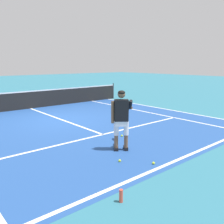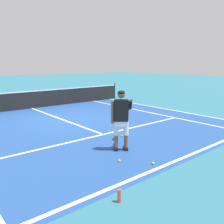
{
  "view_description": "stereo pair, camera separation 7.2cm",
  "coord_description": "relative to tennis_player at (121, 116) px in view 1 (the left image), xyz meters",
  "views": [
    {
      "loc": [
        -4.97,
        -9.31,
        2.44
      ],
      "look_at": [
        -0.54,
        -4.07,
        1.05
      ],
      "focal_mm": 38.78,
      "sensor_mm": 36.0,
      "label": 1
    },
    {
      "loc": [
        -4.91,
        -9.36,
        2.44
      ],
      "look_at": [
        -0.54,
        -4.07,
        1.05
      ],
      "focal_mm": 38.78,
      "sensor_mm": 36.0,
      "label": 2
    }
  ],
  "objects": [
    {
      "name": "ground_plane",
      "position": [
        0.52,
        4.46,
        -0.99
      ],
      "size": [
        80.0,
        80.0,
        0.0
      ],
      "primitive_type": "plane",
      "color": "teal"
    },
    {
      "name": "line_singles_right",
      "position": [
        4.63,
        3.22,
        -0.99
      ],
      "size": [
        0.1,
        9.41,
        0.01
      ],
      "primitive_type": "cube",
      "color": "white",
      "rests_on": "ground"
    },
    {
      "name": "court_inner_surface",
      "position": [
        0.52,
        3.22,
        -0.99
      ],
      "size": [
        10.98,
        9.81,
        0.0
      ],
      "primitive_type": "cube",
      "color": "#234C93",
      "rests_on": "ground"
    },
    {
      "name": "water_bottle",
      "position": [
        -1.79,
        -1.96,
        -0.87
      ],
      "size": [
        0.07,
        0.07,
        0.24
      ],
      "primitive_type": "cylinder",
      "color": "#E04C38",
      "rests_on": "ground"
    },
    {
      "name": "line_centre_service",
      "position": [
        0.52,
        4.72,
        -0.99
      ],
      "size": [
        0.1,
        6.4,
        0.01
      ],
      "primitive_type": "cube",
      "color": "white",
      "rests_on": "ground"
    },
    {
      "name": "tennis_ball_by_baseline",
      "position": [
        -0.08,
        -1.26,
        -0.96
      ],
      "size": [
        0.07,
        0.07,
        0.07
      ],
      "primitive_type": "sphere",
      "color": "#CCE02D",
      "rests_on": "ground"
    },
    {
      "name": "line_service",
      "position": [
        0.52,
        1.52,
        -0.99
      ],
      "size": [
        8.23,
        0.1,
        0.01
      ],
      "primitive_type": "cube",
      "color": "white",
      "rests_on": "ground"
    },
    {
      "name": "tennis_player",
      "position": [
        0.0,
        0.0,
        0.0
      ],
      "size": [
        1.1,
        0.85,
        1.71
      ],
      "color": "black",
      "rests_on": "ground"
    },
    {
      "name": "tennis_net",
      "position": [
        0.52,
        7.92,
        -0.49
      ],
      "size": [
        11.96,
        0.08,
        1.07
      ],
      "color": "#333338",
      "rests_on": "ground"
    },
    {
      "name": "line_doubles_right",
      "position": [
        6.01,
        3.22,
        -0.99
      ],
      "size": [
        0.1,
        9.41,
        0.01
      ],
      "primitive_type": "cube",
      "color": "white",
      "rests_on": "ground"
    },
    {
      "name": "line_baseline",
      "position": [
        0.52,
        -1.49,
        -0.99
      ],
      "size": [
        10.98,
        0.1,
        0.01
      ],
      "primitive_type": "cube",
      "color": "white",
      "rests_on": "ground"
    },
    {
      "name": "tennis_ball_mid_court",
      "position": [
        0.87,
        0.92,
        -0.96
      ],
      "size": [
        0.07,
        0.07,
        0.07
      ],
      "primitive_type": "sphere",
      "color": "#CCE02D",
      "rests_on": "ground"
    },
    {
      "name": "tennis_ball_near_feet",
      "position": [
        -0.62,
        -0.62,
        -0.96
      ],
      "size": [
        0.07,
        0.07,
        0.07
      ],
      "primitive_type": "sphere",
      "color": "#CCE02D",
      "rests_on": "ground"
    }
  ]
}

